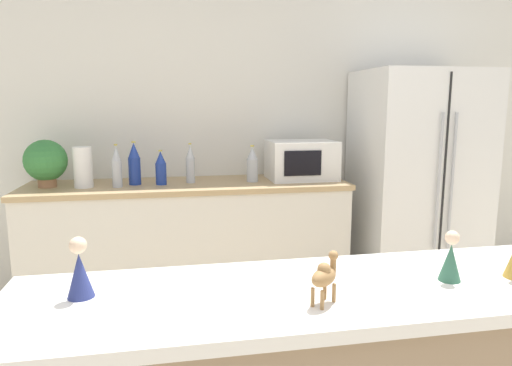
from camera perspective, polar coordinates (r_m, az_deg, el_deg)
wall_back at (r=3.52m, az=-4.59°, el=6.85°), size 8.00×0.06×2.55m
back_counter at (r=3.32m, az=-8.24°, el=-7.75°), size 2.21×0.63×0.91m
refrigerator at (r=3.65m, az=19.43°, el=-0.30°), size 0.88×0.71×1.70m
potted_plant at (r=3.29m, az=-24.80°, el=2.46°), size 0.27×0.27×0.31m
paper_towel_roll at (r=3.19m, az=-20.82°, el=1.85°), size 0.12×0.12×0.27m
microwave at (r=3.34m, az=5.69°, el=2.88°), size 0.48×0.37×0.28m
back_bottle_0 at (r=3.21m, az=-0.46°, el=2.33°), size 0.08×0.08×0.26m
back_bottle_1 at (r=3.20m, az=-8.21°, el=2.37°), size 0.06×0.06×0.28m
back_bottle_2 at (r=3.20m, az=-14.96°, el=2.30°), size 0.08×0.08×0.29m
back_bottle_3 at (r=3.16m, az=-11.81°, el=1.81°), size 0.07×0.07×0.24m
back_bottle_4 at (r=3.13m, az=-17.02°, el=1.95°), size 0.06×0.06×0.28m
camel_figurine at (r=1.16m, az=8.60°, el=-11.35°), size 0.10×0.09×0.13m
wise_man_figurine_blue at (r=1.40m, az=23.15°, el=-8.76°), size 0.06×0.06×0.14m
wise_man_figurine_purple at (r=1.26m, az=-21.18°, el=-10.27°), size 0.07×0.07×0.16m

